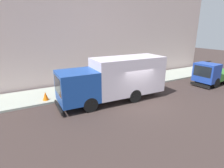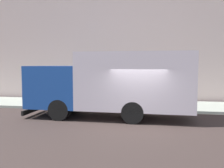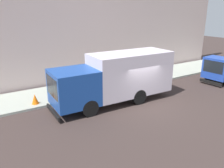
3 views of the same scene
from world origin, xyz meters
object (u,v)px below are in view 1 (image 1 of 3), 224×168
Objects in this scene: large_utility_truck at (115,78)px; pedestrian_standing at (127,76)px; pedestrian_walking at (99,77)px; pedestrian_third at (101,79)px; small_flatbed_truck at (212,74)px; traffic_cone_orange at (45,96)px; street_sign_post at (96,74)px.

large_utility_truck is 3.76m from pedestrian_standing.
pedestrian_standing reaches higher than pedestrian_walking.
pedestrian_walking is 0.97× the size of pedestrian_third.
small_flatbed_truck reaches higher than pedestrian_third.
small_flatbed_truck is 11.21m from pedestrian_walking.
pedestrian_third is 2.55× the size of traffic_cone_orange.
pedestrian_standing is at bearing -88.50° from traffic_cone_orange.
pedestrian_walking is at bearing 60.84° from small_flatbed_truck.
large_utility_truck is at bearing -114.90° from traffic_cone_orange.
street_sign_post is (-0.32, -4.09, 1.28)m from traffic_cone_orange.
traffic_cone_orange is 0.24× the size of street_sign_post.
pedestrian_standing is 0.98× the size of pedestrian_third.
pedestrian_standing is 3.62m from street_sign_post.
pedestrian_standing is at bearing 60.68° from small_flatbed_truck.
pedestrian_third is at bearing -42.02° from street_sign_post.
small_flatbed_truck is at bearing -101.92° from traffic_cone_orange.
pedestrian_walking is 0.58× the size of street_sign_post.
large_utility_truck is 5.07× the size of pedestrian_third.
traffic_cone_orange is (-0.20, 7.59, -0.53)m from pedestrian_standing.
large_utility_truck is 1.62× the size of small_flatbed_truck.
pedestrian_standing is 0.59× the size of street_sign_post.
small_flatbed_truck is at bearing -93.84° from large_utility_truck.
small_flatbed_truck is 3.20× the size of pedestrian_standing.
pedestrian_standing is (-1.05, -2.46, 0.01)m from pedestrian_walking.
large_utility_truck is at bearing -21.27° from pedestrian_third.
street_sign_post reaches higher than pedestrian_third.
pedestrian_walking is at bearing -76.28° from traffic_cone_orange.
large_utility_truck is 3.00m from pedestrian_third.
small_flatbed_truck reaches higher than pedestrian_standing.
large_utility_truck is 12.95× the size of traffic_cone_orange.
traffic_cone_orange is 4.30m from street_sign_post.
large_utility_truck is 5.18× the size of pedestrian_standing.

